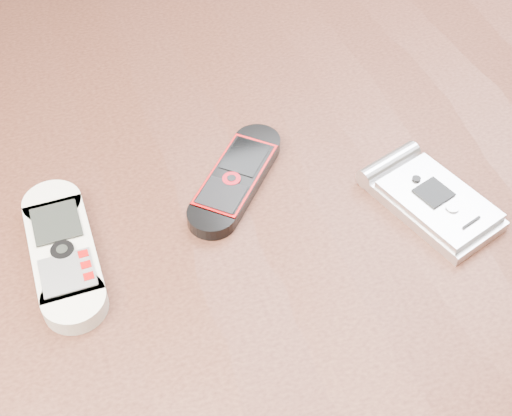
% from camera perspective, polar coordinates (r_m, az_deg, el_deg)
% --- Properties ---
extents(table, '(1.20, 0.80, 0.75)m').
position_cam_1_polar(table, '(0.65, -0.42, -6.94)').
color(table, black).
rests_on(table, ground).
extents(nokia_white, '(0.05, 0.14, 0.02)m').
position_cam_1_polar(nokia_white, '(0.55, -15.17, -3.35)').
color(nokia_white, silver).
rests_on(nokia_white, table).
extents(nokia_black_red, '(0.12, 0.12, 0.01)m').
position_cam_1_polar(nokia_black_red, '(0.58, -1.63, 2.41)').
color(nokia_black_red, black).
rests_on(nokia_black_red, table).
extents(motorola_razr, '(0.09, 0.13, 0.02)m').
position_cam_1_polar(motorola_razr, '(0.58, 14.12, 0.53)').
color(motorola_razr, silver).
rests_on(motorola_razr, table).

